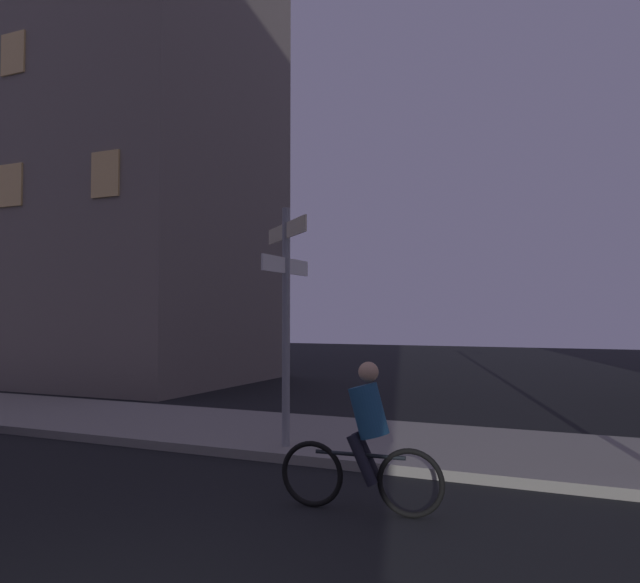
# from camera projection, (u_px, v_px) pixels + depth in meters

# --- Properties ---
(sidewalk_kerb) EXTENTS (40.00, 3.32, 0.14)m
(sidewalk_kerb) POSITION_uv_depth(u_px,v_px,m) (397.00, 444.00, 9.82)
(sidewalk_kerb) COLOR gray
(sidewalk_kerb) RESTS_ON ground_plane
(signpost) EXTENTS (1.26, 1.51, 3.62)m
(signpost) POSITION_uv_depth(u_px,v_px,m) (286.00, 301.00, 9.40)
(signpost) COLOR gray
(signpost) RESTS_ON sidewalk_kerb
(cyclist) EXTENTS (1.82, 0.35, 1.61)m
(cyclist) POSITION_uv_depth(u_px,v_px,m) (364.00, 442.00, 6.62)
(cyclist) COLOR black
(cyclist) RESTS_ON ground_plane
(building_left_block) EXTENTS (13.73, 7.33, 21.83)m
(building_left_block) POSITION_uv_depth(u_px,v_px,m) (68.00, 64.00, 21.58)
(building_left_block) COLOR slate
(building_left_block) RESTS_ON ground_plane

